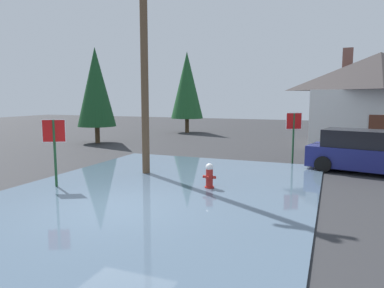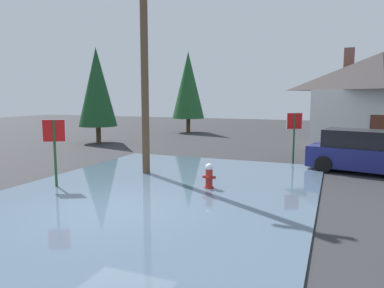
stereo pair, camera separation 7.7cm
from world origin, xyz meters
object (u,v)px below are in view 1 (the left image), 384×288
at_px(stop_sign_far, 294,127).
at_px(house, 378,98).
at_px(utility_pole, 144,38).
at_px(pine_tree_mid_left, 187,85).
at_px(fire_hydrant, 209,177).
at_px(pine_tree_tall_left, 96,87).
at_px(parked_car, 368,153).
at_px(stop_sign_near, 54,139).

distance_m(stop_sign_far, house, 8.61).
xyz_separation_m(utility_pole, pine_tree_mid_left, (-4.76, 15.69, -1.14)).
bearing_deg(fire_hydrant, house, 65.56).
xyz_separation_m(pine_tree_tall_left, pine_tree_mid_left, (2.72, 8.51, 0.35)).
bearing_deg(pine_tree_tall_left, utility_pole, -43.83).
bearing_deg(utility_pole, fire_hydrant, -22.87).
bearing_deg(parked_car, stop_sign_far, 161.37).
height_order(fire_hydrant, pine_tree_tall_left, pine_tree_tall_left).
xyz_separation_m(utility_pole, pine_tree_tall_left, (-7.47, 7.18, -1.49)).
distance_m(stop_sign_near, pine_tree_mid_left, 18.98).
height_order(pine_tree_tall_left, pine_tree_mid_left, pine_tree_mid_left).
distance_m(stop_sign_near, parked_car, 11.44).
relative_size(parked_car, pine_tree_tall_left, 0.80).
xyz_separation_m(fire_hydrant, utility_pole, (-2.96, 1.25, 4.62)).
xyz_separation_m(fire_hydrant, pine_tree_mid_left, (-7.72, 16.94, 3.48)).
bearing_deg(utility_pole, stop_sign_near, -120.10).
height_order(stop_sign_far, parked_car, stop_sign_far).
height_order(stop_sign_near, pine_tree_mid_left, pine_tree_mid_left).
distance_m(stop_sign_near, fire_hydrant, 5.06).
distance_m(fire_hydrant, stop_sign_far, 6.07).
bearing_deg(fire_hydrant, stop_sign_far, 70.56).
height_order(house, pine_tree_tall_left, pine_tree_tall_left).
bearing_deg(stop_sign_near, parked_car, 33.44).
xyz_separation_m(fire_hydrant, pine_tree_tall_left, (-10.43, 8.42, 3.13)).
bearing_deg(parked_car, stop_sign_near, -146.56).
bearing_deg(fire_hydrant, stop_sign_near, -160.40).
height_order(stop_sign_near, stop_sign_far, stop_sign_far).
distance_m(house, pine_tree_tall_left, 17.08).
height_order(stop_sign_far, house, house).
bearing_deg(house, fire_hydrant, -114.44).
distance_m(stop_sign_near, utility_pole, 4.81).
relative_size(stop_sign_near, parked_car, 0.46).
xyz_separation_m(parked_car, pine_tree_tall_left, (-15.31, 3.79, 2.76)).
xyz_separation_m(stop_sign_near, fire_hydrant, (4.64, 1.65, -1.17)).
relative_size(parked_car, pine_tree_mid_left, 0.73).
height_order(utility_pole, house, utility_pole).
bearing_deg(stop_sign_far, stop_sign_near, -132.35).
xyz_separation_m(fire_hydrant, house, (5.97, 13.14, 2.45)).
xyz_separation_m(stop_sign_near, pine_tree_tall_left, (-5.79, 10.08, 1.96)).
height_order(stop_sign_far, pine_tree_mid_left, pine_tree_mid_left).
bearing_deg(pine_tree_mid_left, stop_sign_far, -49.43).
bearing_deg(fire_hydrant, parked_car, 43.53).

